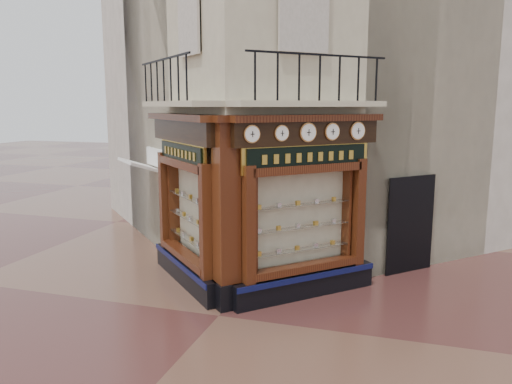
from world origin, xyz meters
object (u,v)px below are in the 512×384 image
at_px(clock_d, 332,132).
at_px(awning, 144,252).
at_px(signboard_left, 182,153).
at_px(clock_a, 252,134).
at_px(clock_c, 308,132).
at_px(clock_b, 282,133).
at_px(clock_e, 357,131).
at_px(corner_pilaster, 227,216).
at_px(signboard_right, 308,157).

distance_m(clock_d, awning, 6.89).
distance_m(awning, signboard_left, 4.31).
height_order(clock_d, awning, clock_d).
relative_size(clock_a, clock_d, 0.95).
relative_size(clock_c, awning, 0.26).
xyz_separation_m(clock_b, awning, (-4.74, 2.57, -3.62)).
relative_size(clock_b, signboard_left, 0.16).
xyz_separation_m(clock_d, clock_e, (0.48, 0.48, 0.00)).
xyz_separation_m(corner_pilaster, clock_c, (1.48, 0.87, 1.67)).
bearing_deg(corner_pilaster, signboard_right, -10.25).
height_order(corner_pilaster, signboard_left, corner_pilaster).
distance_m(clock_b, clock_e, 1.92).
relative_size(clock_c, signboard_right, 0.18).
bearing_deg(awning, clock_c, -157.29).
bearing_deg(clock_a, signboard_right, 4.55).
xyz_separation_m(clock_a, clock_d, (1.35, 1.35, 0.00)).
relative_size(corner_pilaster, clock_a, 11.21).
bearing_deg(clock_e, awning, 123.73).
height_order(clock_c, signboard_left, clock_c).
height_order(clock_b, clock_e, clock_e).
relative_size(clock_d, signboard_left, 0.18).
relative_size(clock_a, signboard_left, 0.17).
bearing_deg(corner_pilaster, clock_b, -22.48).
height_order(clock_a, awning, clock_a).
bearing_deg(clock_a, signboard_left, 107.32).
relative_size(clock_a, clock_c, 0.88).
xyz_separation_m(corner_pilaster, clock_b, (1.03, 0.43, 1.67)).
relative_size(signboard_left, signboard_right, 0.90).
distance_m(clock_a, clock_d, 1.91).
xyz_separation_m(clock_d, signboard_right, (-0.45, -0.29, -0.52)).
relative_size(corner_pilaster, awning, 2.57).
height_order(awning, signboard_left, signboard_left).
xyz_separation_m(clock_e, signboard_left, (-3.85, -0.77, -0.52)).
height_order(clock_e, signboard_left, clock_e).
xyz_separation_m(clock_b, signboard_right, (0.43, 0.59, -0.52)).
relative_size(corner_pilaster, clock_e, 10.04).
bearing_deg(clock_a, clock_b, 0.00).
bearing_deg(corner_pilaster, clock_e, -8.24).
bearing_deg(clock_e, clock_c, -180.00).
xyz_separation_m(corner_pilaster, clock_e, (2.39, 1.78, 1.67)).
height_order(corner_pilaster, clock_a, corner_pilaster).
distance_m(clock_a, clock_c, 1.30).
xyz_separation_m(corner_pilaster, clock_d, (1.91, 1.30, 1.67)).
distance_m(clock_c, signboard_left, 2.99).
height_order(clock_a, signboard_left, clock_a).
xyz_separation_m(awning, signboard_right, (5.17, -1.98, 3.10)).
xyz_separation_m(clock_c, clock_d, (0.43, 0.43, -0.00)).
height_order(clock_c, clock_d, clock_c).
bearing_deg(signboard_left, clock_e, -123.68).
height_order(corner_pilaster, clock_e, corner_pilaster).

